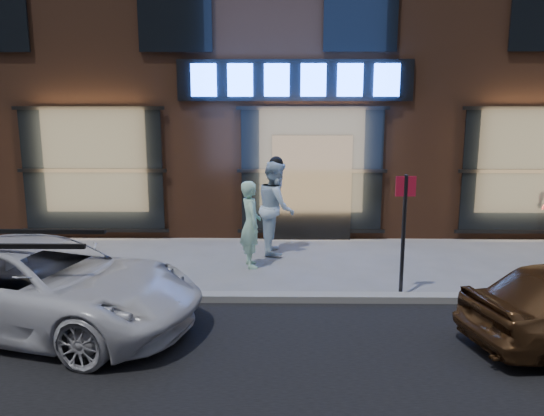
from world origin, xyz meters
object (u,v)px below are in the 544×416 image
(white_suv, at_px, (42,285))
(sign_post, at_px, (404,224))
(man_bowtie, at_px, (251,224))
(man_cap, at_px, (276,207))

(white_suv, distance_m, sign_post, 5.47)
(man_bowtie, bearing_deg, white_suv, 122.25)
(white_suv, bearing_deg, man_bowtie, -28.87)
(man_cap, relative_size, white_suv, 0.43)
(man_bowtie, distance_m, man_cap, 1.11)
(white_suv, xyz_separation_m, sign_post, (5.29, 1.28, 0.59))
(sign_post, bearing_deg, white_suv, -167.79)
(man_bowtie, distance_m, white_suv, 4.00)
(man_cap, bearing_deg, white_suv, 136.87)
(white_suv, height_order, sign_post, sign_post)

